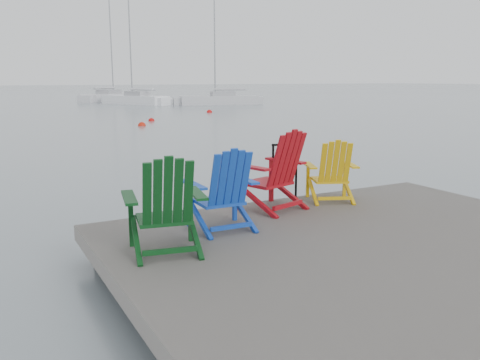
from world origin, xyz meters
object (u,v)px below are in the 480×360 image
buoy_d (209,112)px  sailboat_mid (111,98)px  handrail (285,166)px  chair_green (165,205)px  buoy_a (142,126)px  chair_red (275,170)px  sailboat_near (135,100)px  buoy_c (151,121)px  sailboat_far (219,101)px  chair_yellow (332,171)px  chair_blue (223,189)px

buoy_d → sailboat_mid: bearing=93.6°
handrail → chair_green: size_ratio=0.82×
handrail → sailboat_mid: size_ratio=0.08×
buoy_a → chair_red: bearing=-101.8°
buoy_a → sailboat_near: bearing=74.1°
sailboat_mid → buoy_c: (-4.70, -27.82, -0.36)m
sailboat_mid → sailboat_far: (7.04, -12.49, 0.00)m
sailboat_near → buoy_c: (-5.01, -19.86, -0.36)m
chair_yellow → chair_blue: bearing=-141.5°
chair_blue → chair_red: 1.24m
buoy_d → handrail: bearing=-112.3°
sailboat_mid → buoy_d: size_ratio=29.63×
chair_blue → chair_yellow: bearing=16.6°
chair_green → chair_red: (2.05, 1.06, 0.04)m
chair_green → buoy_c: size_ratio=3.02×
chair_red → sailboat_far: size_ratio=0.11×
chair_blue → sailboat_mid: bearing=78.8°
handrail → buoy_c: bearing=77.1°
chair_green → sailboat_far: sailboat_far is taller
sailboat_mid → buoy_d: sailboat_mid is taller
chair_red → buoy_d: (11.54, 27.35, -1.09)m
chair_blue → buoy_d: size_ratio=2.60×
chair_green → sailboat_far: size_ratio=0.11×
chair_red → chair_yellow: size_ratio=1.20×
buoy_d → chair_yellow: bearing=-111.0°
chair_green → chair_yellow: chair_green is taller
chair_yellow → buoy_a: 19.53m
handrail → buoy_d: (11.04, 26.85, -1.04)m
chair_blue → sailboat_near: bearing=76.1°
sailboat_near → buoy_d: sailboat_near is taller
chair_red → sailboat_far: bearing=48.3°
chair_blue → chair_red: (1.11, 0.56, 0.06)m
chair_blue → sailboat_near: sailboat_near is taller
chair_green → buoy_c: (7.47, 23.06, -1.05)m
chair_green → sailboat_far: bearing=74.7°
buoy_c → chair_green: bearing=-107.9°
buoy_d → chair_blue: bearing=-114.4°
chair_blue → chair_red: size_ratio=0.90×
chair_red → sailboat_far: sailboat_far is taller
chair_red → sailboat_mid: sailboat_mid is taller
handrail → chair_red: chair_red is taller
chair_green → sailboat_mid: (12.17, 50.88, -0.70)m
sailboat_far → buoy_a: sailboat_far is taller
buoy_d → sailboat_far: bearing=60.6°
sailboat_near → chair_blue: bearing=-129.5°
sailboat_mid → handrail: bearing=-53.5°
buoy_a → buoy_c: size_ratio=1.14×
sailboat_near → buoy_a: (-6.41, -22.55, -0.36)m
chair_blue → sailboat_near: size_ratio=0.10×
buoy_c → chair_blue: bearing=-106.1°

